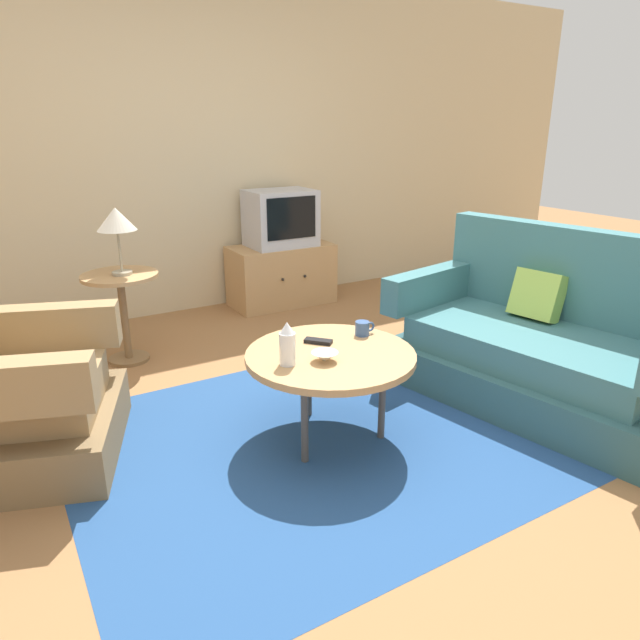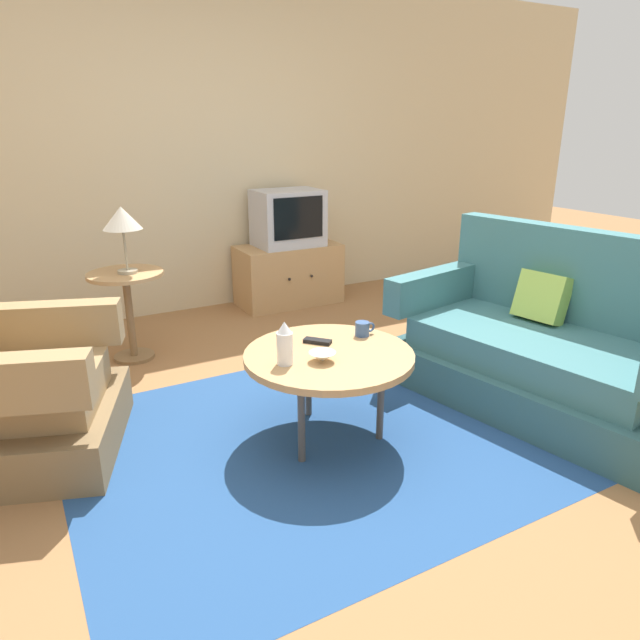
{
  "view_description": "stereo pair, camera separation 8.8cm",
  "coord_description": "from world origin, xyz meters",
  "px_view_note": "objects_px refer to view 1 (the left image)",
  "views": [
    {
      "loc": [
        -1.38,
        -2.31,
        1.55
      ],
      "look_at": [
        0.09,
        0.15,
        0.55
      ],
      "focal_mm": 32.09,
      "sensor_mm": 36.0,
      "label": 1
    },
    {
      "loc": [
        -1.3,
        -2.36,
        1.55
      ],
      "look_at": [
        0.09,
        0.15,
        0.55
      ],
      "focal_mm": 32.09,
      "sensor_mm": 36.0,
      "label": 2
    }
  ],
  "objects_px": {
    "television": "(281,218)",
    "bowl": "(325,357)",
    "table_lamp": "(116,221)",
    "couch": "(541,346)",
    "tv_remote_dark": "(318,341)",
    "side_table": "(122,299)",
    "tv_stand": "(281,275)",
    "mug": "(363,328)",
    "coffee_table": "(331,359)",
    "armchair": "(12,400)",
    "vase": "(287,344)"
  },
  "relations": [
    {
      "from": "television",
      "to": "bowl",
      "type": "xyz_separation_m",
      "value": [
        -0.92,
        -2.25,
        -0.27
      ]
    },
    {
      "from": "table_lamp",
      "to": "couch",
      "type": "bearing_deg",
      "value": -42.09
    },
    {
      "from": "tv_remote_dark",
      "to": "bowl",
      "type": "bearing_deg",
      "value": 115.55
    },
    {
      "from": "side_table",
      "to": "tv_stand",
      "type": "bearing_deg",
      "value": 22.68
    },
    {
      "from": "mug",
      "to": "table_lamp",
      "type": "bearing_deg",
      "value": 123.06
    },
    {
      "from": "coffee_table",
      "to": "tv_stand",
      "type": "xyz_separation_m",
      "value": [
        0.84,
        2.18,
        -0.17
      ]
    },
    {
      "from": "couch",
      "to": "coffee_table",
      "type": "distance_m",
      "value": 1.32
    },
    {
      "from": "bowl",
      "to": "tv_remote_dark",
      "type": "distance_m",
      "value": 0.24
    },
    {
      "from": "tv_stand",
      "to": "table_lamp",
      "type": "distance_m",
      "value": 1.76
    },
    {
      "from": "armchair",
      "to": "tv_remote_dark",
      "type": "xyz_separation_m",
      "value": [
        1.4,
        -0.46,
        0.17
      ]
    },
    {
      "from": "couch",
      "to": "mug",
      "type": "height_order",
      "value": "couch"
    },
    {
      "from": "armchair",
      "to": "television",
      "type": "relative_size",
      "value": 1.96
    },
    {
      "from": "television",
      "to": "table_lamp",
      "type": "xyz_separation_m",
      "value": [
        -1.48,
        -0.64,
        0.19
      ]
    },
    {
      "from": "armchair",
      "to": "tv_stand",
      "type": "xyz_separation_m",
      "value": [
        2.23,
        1.58,
        -0.04
      ]
    },
    {
      "from": "coffee_table",
      "to": "bowl",
      "type": "distance_m",
      "value": 0.13
    },
    {
      "from": "couch",
      "to": "tv_stand",
      "type": "xyz_separation_m",
      "value": [
        -0.46,
        2.4,
        -0.05
      ]
    },
    {
      "from": "television",
      "to": "couch",
      "type": "bearing_deg",
      "value": -79.05
    },
    {
      "from": "armchair",
      "to": "table_lamp",
      "type": "distance_m",
      "value": 1.36
    },
    {
      "from": "tv_stand",
      "to": "tv_remote_dark",
      "type": "bearing_deg",
      "value": -112.02
    },
    {
      "from": "armchair",
      "to": "tv_stand",
      "type": "distance_m",
      "value": 2.73
    },
    {
      "from": "couch",
      "to": "tv_remote_dark",
      "type": "height_order",
      "value": "couch"
    },
    {
      "from": "television",
      "to": "vase",
      "type": "distance_m",
      "value": 2.46
    },
    {
      "from": "tv_stand",
      "to": "table_lamp",
      "type": "xyz_separation_m",
      "value": [
        -1.48,
        -0.65,
        0.69
      ]
    },
    {
      "from": "tv_stand",
      "to": "mug",
      "type": "xyz_separation_m",
      "value": [
        -0.56,
        -2.06,
        0.25
      ]
    },
    {
      "from": "armchair",
      "to": "table_lamp",
      "type": "xyz_separation_m",
      "value": [
        0.75,
        0.93,
        0.65
      ]
    },
    {
      "from": "table_lamp",
      "to": "tv_stand",
      "type": "bearing_deg",
      "value": 23.63
    },
    {
      "from": "side_table",
      "to": "table_lamp",
      "type": "xyz_separation_m",
      "value": [
        0.02,
        -0.02,
        0.52
      ]
    },
    {
      "from": "vase",
      "to": "tv_remote_dark",
      "type": "distance_m",
      "value": 0.32
    },
    {
      "from": "side_table",
      "to": "television",
      "type": "height_order",
      "value": "television"
    },
    {
      "from": "tv_stand",
      "to": "bowl",
      "type": "distance_m",
      "value": 2.45
    },
    {
      "from": "tv_stand",
      "to": "television",
      "type": "xyz_separation_m",
      "value": [
        0.0,
        -0.01,
        0.5
      ]
    },
    {
      "from": "side_table",
      "to": "bowl",
      "type": "relative_size",
      "value": 4.74
    },
    {
      "from": "television",
      "to": "armchair",
      "type": "bearing_deg",
      "value": -144.86
    },
    {
      "from": "couch",
      "to": "side_table",
      "type": "distance_m",
      "value": 2.65
    },
    {
      "from": "table_lamp",
      "to": "armchair",
      "type": "bearing_deg",
      "value": -128.89
    },
    {
      "from": "armchair",
      "to": "couch",
      "type": "relative_size",
      "value": 0.62
    },
    {
      "from": "tv_stand",
      "to": "mug",
      "type": "distance_m",
      "value": 2.15
    },
    {
      "from": "tv_stand",
      "to": "vase",
      "type": "distance_m",
      "value": 2.48
    },
    {
      "from": "couch",
      "to": "vase",
      "type": "distance_m",
      "value": 1.59
    },
    {
      "from": "coffee_table",
      "to": "bowl",
      "type": "xyz_separation_m",
      "value": [
        -0.08,
        -0.08,
        0.06
      ]
    },
    {
      "from": "couch",
      "to": "table_lamp",
      "type": "xyz_separation_m",
      "value": [
        -1.94,
        1.76,
        0.64
      ]
    },
    {
      "from": "couch",
      "to": "tv_remote_dark",
      "type": "xyz_separation_m",
      "value": [
        -1.29,
        0.36,
        0.17
      ]
    },
    {
      "from": "couch",
      "to": "tv_stand",
      "type": "distance_m",
      "value": 2.45
    },
    {
      "from": "table_lamp",
      "to": "vase",
      "type": "height_order",
      "value": "table_lamp"
    },
    {
      "from": "table_lamp",
      "to": "bowl",
      "type": "height_order",
      "value": "table_lamp"
    },
    {
      "from": "side_table",
      "to": "mug",
      "type": "distance_m",
      "value": 1.71
    },
    {
      "from": "couch",
      "to": "bowl",
      "type": "xyz_separation_m",
      "value": [
        -1.38,
        0.15,
        0.18
      ]
    },
    {
      "from": "coffee_table",
      "to": "bowl",
      "type": "height_order",
      "value": "bowl"
    },
    {
      "from": "mug",
      "to": "tv_remote_dark",
      "type": "height_order",
      "value": "mug"
    },
    {
      "from": "couch",
      "to": "mug",
      "type": "distance_m",
      "value": 1.1
    }
  ]
}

